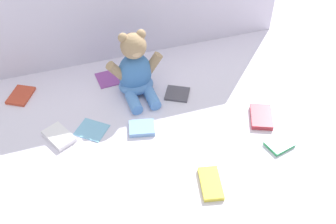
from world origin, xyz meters
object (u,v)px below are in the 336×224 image
(book_case_4, at_px, (211,183))
(book_case_5, at_px, (261,117))
(book_case_8, at_px, (142,128))
(book_case_0, at_px, (108,78))
(book_case_3, at_px, (21,96))
(book_case_6, at_px, (59,136))
(book_case_1, at_px, (177,94))
(book_case_2, at_px, (92,130))
(teddy_bear, at_px, (135,71))
(book_case_7, at_px, (279,144))

(book_case_4, relative_size, book_case_5, 1.04)
(book_case_5, relative_size, book_case_8, 1.33)
(book_case_0, distance_m, book_case_4, 0.71)
(book_case_0, bearing_deg, book_case_4, -76.44)
(book_case_4, xyz_separation_m, book_case_8, (-0.15, 0.33, 0.00))
(book_case_3, distance_m, book_case_6, 0.32)
(book_case_6, bearing_deg, book_case_1, 164.31)
(book_case_1, relative_size, book_case_5, 0.75)
(book_case_5, height_order, book_case_6, same)
(book_case_2, xyz_separation_m, book_case_6, (-0.13, -0.00, 0.01))
(book_case_3, xyz_separation_m, book_case_4, (0.59, -0.68, 0.00))
(book_case_5, bearing_deg, book_case_6, -167.37)
(book_case_0, bearing_deg, teddy_bear, -53.49)
(teddy_bear, distance_m, book_case_2, 0.30)
(book_case_1, xyz_separation_m, book_case_7, (0.27, -0.40, 0.00))
(book_case_4, bearing_deg, book_case_0, -60.49)
(teddy_bear, height_order, book_case_0, teddy_bear)
(book_case_0, height_order, book_case_4, book_case_4)
(book_case_7, bearing_deg, book_case_2, 51.68)
(book_case_0, height_order, book_case_5, book_case_5)
(book_case_1, xyz_separation_m, book_case_8, (-0.20, -0.15, 0.00))
(book_case_6, bearing_deg, book_case_3, -93.62)
(book_case_2, distance_m, book_case_3, 0.38)
(book_case_3, bearing_deg, book_case_2, 160.11)
(book_case_3, distance_m, book_case_7, 1.08)
(book_case_1, relative_size, book_case_2, 0.87)
(book_case_3, distance_m, book_case_4, 0.90)
(book_case_8, bearing_deg, book_case_5, 91.57)
(book_case_1, relative_size, book_case_6, 0.79)
(teddy_bear, relative_size, book_case_2, 2.59)
(book_case_6, height_order, book_case_8, book_case_6)
(book_case_0, xyz_separation_m, book_case_8, (0.06, -0.35, 0.01))
(teddy_bear, xyz_separation_m, book_case_7, (0.43, -0.47, -0.10))
(book_case_0, bearing_deg, book_case_1, -40.97)
(book_case_8, bearing_deg, book_case_4, 37.44)
(book_case_8, bearing_deg, book_case_3, -116.23)
(book_case_1, distance_m, book_case_3, 0.67)
(book_case_0, height_order, book_case_2, same)
(book_case_3, bearing_deg, book_case_7, 176.45)
(book_case_1, bearing_deg, book_case_4, -156.75)
(book_case_2, bearing_deg, book_case_7, 105.12)
(book_case_0, bearing_deg, book_case_5, -43.56)
(book_case_3, relative_size, book_case_8, 1.20)
(teddy_bear, relative_size, book_case_3, 2.46)
(book_case_4, relative_size, book_case_8, 1.38)
(teddy_bear, relative_size, book_case_5, 2.21)
(book_case_4, xyz_separation_m, book_case_6, (-0.47, 0.39, 0.00))
(teddy_bear, bearing_deg, book_case_6, -155.78)
(book_case_0, distance_m, book_case_5, 0.69)
(book_case_3, relative_size, book_case_6, 0.95)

